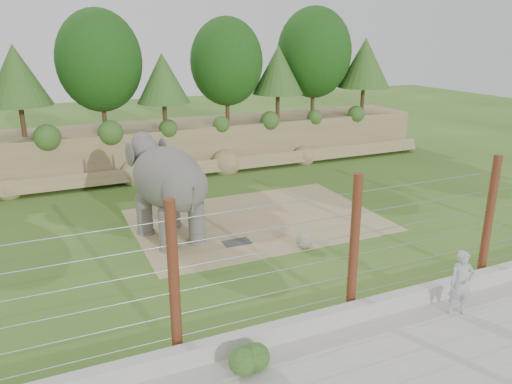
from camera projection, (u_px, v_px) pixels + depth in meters
name	position (u px, v px, depth m)	size (l,w,h in m)	color
ground	(279.00, 250.00, 18.01)	(90.00, 90.00, 0.00)	#37631E
back_embankment	(188.00, 98.00, 28.04)	(30.00, 5.52, 8.77)	olive
dirt_patch	(257.00, 220.00, 20.80)	(10.00, 7.00, 0.02)	tan
drain_grate	(237.00, 242.00, 18.55)	(1.00, 0.60, 0.03)	#262628
elephant	(169.00, 192.00, 18.49)	(1.94, 4.54, 3.67)	#68635E
stone_ball	(304.00, 240.00, 17.99)	(0.60, 0.60, 0.60)	gray
retaining_wall	(361.00, 311.00, 13.58)	(26.00, 0.35, 0.50)	#AFABA3
walkway	(410.00, 360.00, 11.92)	(26.00, 4.00, 0.01)	#AFABA3
barrier_fence	(354.00, 245.00, 13.48)	(20.26, 0.26, 4.00)	#4E1E11
walkway_shrub	(249.00, 357.00, 11.41)	(0.76, 0.76, 0.76)	#254F1B
zookeeper	(461.00, 283.00, 13.61)	(0.68, 0.45, 1.88)	#A6AAAF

